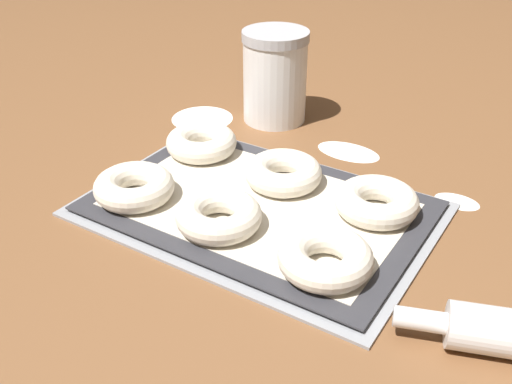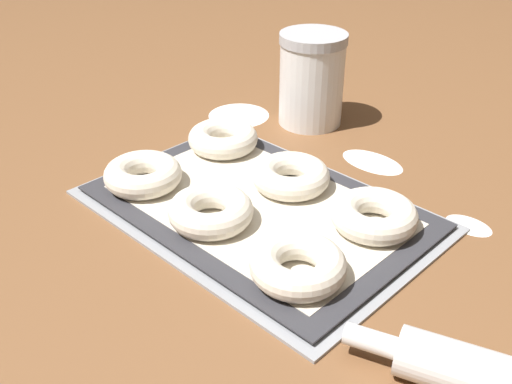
{
  "view_description": "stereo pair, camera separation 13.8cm",
  "coord_description": "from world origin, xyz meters",
  "px_view_note": "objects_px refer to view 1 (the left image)",
  "views": [
    {
      "loc": [
        0.35,
        -0.55,
        0.43
      ],
      "look_at": [
        -0.0,
        0.01,
        0.03
      ],
      "focal_mm": 42.0,
      "sensor_mm": 36.0,
      "label": 1
    },
    {
      "loc": [
        0.46,
        -0.46,
        0.43
      ],
      "look_at": [
        -0.0,
        0.01,
        0.03
      ],
      "focal_mm": 42.0,
      "sensor_mm": 36.0,
      "label": 2
    }
  ],
  "objects_px": {
    "bagel_back_right": "(376,202)",
    "flour_canister": "(275,76)",
    "bagel_front_center": "(219,215)",
    "bagel_back_left": "(201,142)",
    "bagel_back_center": "(286,174)",
    "bagel_front_right": "(325,258)",
    "bagel_front_left": "(134,187)",
    "baking_tray": "(256,208)"
  },
  "relations": [
    {
      "from": "bagel_back_right",
      "to": "baking_tray",
      "type": "bearing_deg",
      "value": -156.52
    },
    {
      "from": "bagel_back_right",
      "to": "flour_canister",
      "type": "relative_size",
      "value": 0.69
    },
    {
      "from": "bagel_front_left",
      "to": "bagel_front_center",
      "type": "xyz_separation_m",
      "value": [
        0.13,
        0.0,
        0.0
      ]
    },
    {
      "from": "bagel_front_left",
      "to": "bagel_back_center",
      "type": "height_order",
      "value": "same"
    },
    {
      "from": "baking_tray",
      "to": "bagel_back_right",
      "type": "distance_m",
      "value": 0.15
    },
    {
      "from": "bagel_back_left",
      "to": "bagel_back_center",
      "type": "distance_m",
      "value": 0.15
    },
    {
      "from": "bagel_back_center",
      "to": "bagel_front_left",
      "type": "bearing_deg",
      "value": -137.71
    },
    {
      "from": "bagel_back_center",
      "to": "flour_canister",
      "type": "height_order",
      "value": "flour_canister"
    },
    {
      "from": "bagel_front_center",
      "to": "bagel_back_center",
      "type": "bearing_deg",
      "value": 82.52
    },
    {
      "from": "bagel_front_right",
      "to": "baking_tray",
      "type": "bearing_deg",
      "value": 150.94
    },
    {
      "from": "bagel_front_left",
      "to": "bagel_back_right",
      "type": "height_order",
      "value": "same"
    },
    {
      "from": "bagel_front_center",
      "to": "bagel_front_right",
      "type": "distance_m",
      "value": 0.15
    },
    {
      "from": "bagel_front_center",
      "to": "flour_canister",
      "type": "relative_size",
      "value": 0.69
    },
    {
      "from": "bagel_front_right",
      "to": "bagel_front_center",
      "type": "bearing_deg",
      "value": 177.52
    },
    {
      "from": "bagel_back_center",
      "to": "flour_canister",
      "type": "bearing_deg",
      "value": 124.51
    },
    {
      "from": "baking_tray",
      "to": "bagel_front_right",
      "type": "xyz_separation_m",
      "value": [
        0.14,
        -0.08,
        0.02
      ]
    },
    {
      "from": "bagel_front_left",
      "to": "bagel_back_right",
      "type": "xyz_separation_m",
      "value": [
        0.28,
        0.14,
        0.0
      ]
    },
    {
      "from": "bagel_front_right",
      "to": "flour_canister",
      "type": "height_order",
      "value": "flour_canister"
    },
    {
      "from": "flour_canister",
      "to": "baking_tray",
      "type": "bearing_deg",
      "value": -63.88
    },
    {
      "from": "bagel_front_left",
      "to": "bagel_back_left",
      "type": "xyz_separation_m",
      "value": [
        -0.0,
        0.15,
        0.0
      ]
    },
    {
      "from": "bagel_back_left",
      "to": "bagel_front_center",
      "type": "bearing_deg",
      "value": -47.25
    },
    {
      "from": "bagel_front_center",
      "to": "bagel_back_center",
      "type": "distance_m",
      "value": 0.13
    },
    {
      "from": "bagel_front_left",
      "to": "flour_canister",
      "type": "relative_size",
      "value": 0.69
    },
    {
      "from": "bagel_back_left",
      "to": "bagel_back_right",
      "type": "distance_m",
      "value": 0.29
    },
    {
      "from": "baking_tray",
      "to": "bagel_back_center",
      "type": "height_order",
      "value": "bagel_back_center"
    },
    {
      "from": "baking_tray",
      "to": "bagel_front_left",
      "type": "distance_m",
      "value": 0.16
    },
    {
      "from": "bagel_front_right",
      "to": "bagel_back_left",
      "type": "height_order",
      "value": "same"
    },
    {
      "from": "bagel_back_left",
      "to": "flour_canister",
      "type": "relative_size",
      "value": 0.69
    },
    {
      "from": "bagel_back_right",
      "to": "bagel_front_right",
      "type": "bearing_deg",
      "value": -90.96
    },
    {
      "from": "bagel_front_left",
      "to": "bagel_front_right",
      "type": "distance_m",
      "value": 0.28
    },
    {
      "from": "bagel_front_center",
      "to": "bagel_back_left",
      "type": "bearing_deg",
      "value": 132.75
    },
    {
      "from": "baking_tray",
      "to": "flour_canister",
      "type": "distance_m",
      "value": 0.3
    },
    {
      "from": "bagel_back_right",
      "to": "flour_canister",
      "type": "xyz_separation_m",
      "value": [
        -0.27,
        0.2,
        0.05
      ]
    },
    {
      "from": "bagel_front_right",
      "to": "bagel_back_left",
      "type": "bearing_deg",
      "value": 151.48
    },
    {
      "from": "baking_tray",
      "to": "bagel_front_center",
      "type": "relative_size",
      "value": 4.16
    },
    {
      "from": "bagel_back_right",
      "to": "bagel_back_left",
      "type": "bearing_deg",
      "value": 176.74
    },
    {
      "from": "bagel_front_center",
      "to": "bagel_back_left",
      "type": "distance_m",
      "value": 0.2
    },
    {
      "from": "bagel_back_center",
      "to": "bagel_back_left",
      "type": "bearing_deg",
      "value": 174.63
    },
    {
      "from": "bagel_front_left",
      "to": "flour_canister",
      "type": "height_order",
      "value": "flour_canister"
    },
    {
      "from": "baking_tray",
      "to": "bagel_front_center",
      "type": "bearing_deg",
      "value": -97.19
    },
    {
      "from": "bagel_back_left",
      "to": "bagel_back_right",
      "type": "bearing_deg",
      "value": -3.26
    },
    {
      "from": "bagel_front_left",
      "to": "bagel_front_right",
      "type": "relative_size",
      "value": 1.0
    }
  ]
}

